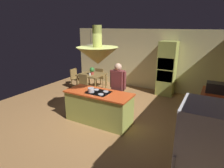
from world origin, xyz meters
TOP-DOWN VIEW (x-y plane):
  - ground at (0.00, 0.00)m, footprint 8.16×8.16m
  - wall_back at (0.00, 3.45)m, footprint 6.80×0.10m
  - kitchen_island at (0.00, -0.20)m, footprint 1.93×0.79m
  - counter_run_right at (2.84, 0.60)m, footprint 0.73×2.62m
  - oven_tower at (1.10, 3.04)m, footprint 0.66×0.62m
  - refrigerator at (2.80, -1.90)m, footprint 0.72×0.74m
  - dining_table at (-1.70, 1.90)m, footprint 0.99×0.93m
  - person_at_island at (0.27, 0.47)m, footprint 0.53×0.22m
  - range_hood at (0.00, -0.20)m, footprint 1.10×1.10m
  - pendant_light_over_table at (-1.70, 1.90)m, footprint 0.32×0.32m
  - chair_facing_island at (-1.70, 1.21)m, footprint 0.40×0.40m
  - chair_by_back_wall at (-1.70, 2.59)m, footprint 0.40×0.40m
  - chair_at_corner at (-2.57, 1.90)m, footprint 0.40×0.40m
  - potted_plant_on_table at (-1.63, 1.84)m, footprint 0.20×0.20m
  - cup_on_table at (-1.63, 1.67)m, footprint 0.07×0.07m
  - canister_flour at (2.84, -0.05)m, footprint 0.13×0.13m
  - canister_sugar at (2.84, 0.13)m, footprint 0.13×0.13m
  - microwave_on_counter at (2.84, 1.37)m, footprint 0.46×0.36m
  - cooking_pot_on_cooktop at (-0.16, -0.33)m, footprint 0.18×0.18m

SIDE VIEW (x-z plane):
  - ground at x=0.00m, z-range 0.00..0.00m
  - kitchen_island at x=0.00m, z-range -0.01..0.92m
  - counter_run_right at x=2.84m, z-range 0.01..0.91m
  - chair_facing_island at x=-1.70m, z-range 0.07..0.94m
  - chair_by_back_wall at x=-1.70m, z-range 0.07..0.94m
  - chair_at_corner at x=-2.57m, z-range 0.07..0.94m
  - dining_table at x=-1.70m, z-range 0.28..1.04m
  - cup_on_table at x=-1.63m, z-range 0.76..0.85m
  - refrigerator at x=2.80m, z-range 0.00..1.75m
  - potted_plant_on_table at x=-1.63m, z-range 0.78..1.08m
  - person_at_island at x=0.27m, z-range 0.12..1.76m
  - cooking_pot_on_cooktop at x=-0.16m, z-range 0.93..1.05m
  - canister_sugar at x=2.84m, z-range 0.91..1.07m
  - canister_flour at x=2.84m, z-range 0.91..1.11m
  - microwave_on_counter at x=2.84m, z-range 0.91..1.19m
  - oven_tower at x=1.10m, z-range 0.00..2.12m
  - wall_back at x=0.00m, z-range 0.00..2.55m
  - pendant_light_over_table at x=-1.70m, z-range 1.45..2.27m
  - range_hood at x=0.00m, z-range 1.46..2.46m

